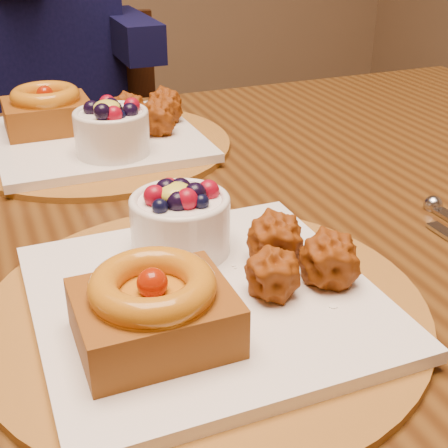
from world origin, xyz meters
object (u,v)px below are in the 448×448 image
(dining_table, at_px, (142,267))
(chair_far, at_px, (86,172))
(place_setting_far, at_px, (95,130))
(place_setting_near, at_px, (199,284))

(dining_table, distance_m, chair_far, 0.89)
(dining_table, height_order, place_setting_far, place_setting_far)
(dining_table, relative_size, place_setting_near, 4.21)
(place_setting_far, height_order, chair_far, place_setting_far)
(dining_table, distance_m, place_setting_far, 0.24)
(place_setting_near, distance_m, place_setting_far, 0.43)
(place_setting_far, xyz_separation_m, chair_far, (0.08, 0.65, -0.32))
(dining_table, distance_m, place_setting_near, 0.24)
(dining_table, bearing_deg, chair_far, 84.99)
(place_setting_near, relative_size, place_setting_far, 1.00)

